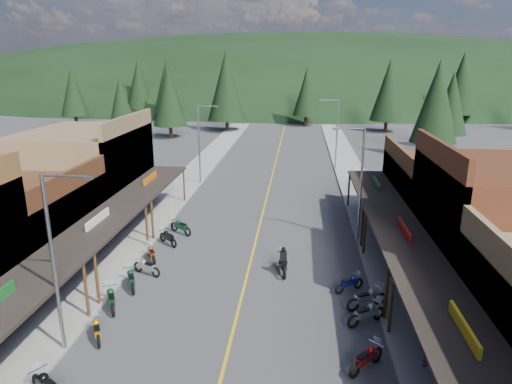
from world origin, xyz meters
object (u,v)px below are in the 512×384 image
(bike_east_6, at_px, (367,313))
(pine_1, at_px, (167,86))
(streetlight_1, at_px, (200,141))
(bike_west_6, at_px, (111,298))
(streetlight_2, at_px, (359,179))
(bike_west_5, at_px, (97,329))
(pine_2, at_px, (226,85))
(streetlight_3, at_px, (336,131))
(shop_east_2, at_px, (502,229))
(pedestrian_east_a, at_px, (427,346))
(shop_east_3, at_px, (445,196))
(bike_west_7, at_px, (131,278))
(bike_east_8, at_px, (349,283))
(shop_west_2, at_px, (17,229))
(pine_9, at_px, (451,103))
(pine_7, at_px, (139,84))
(streetlight_0, at_px, (56,257))
(pine_11, at_px, (437,101))
(shop_west_3, at_px, (87,174))
(pine_3, at_px, (307,92))
(pine_5, at_px, (462,83))
(pine_4, at_px, (389,90))
(rider_on_bike, at_px, (283,262))
(bike_west_10, at_px, (168,237))
(pine_8, at_px, (121,106))
(bike_east_7, at_px, (367,297))
(pine_0, at_px, (73,92))
(pine_10, at_px, (169,95))
(bike_west_11, at_px, (181,226))
(pedestrian_east_b, at_px, (365,199))
(bike_west_9, at_px, (151,253))
(bike_west_8, at_px, (147,266))

(bike_east_6, bearing_deg, pine_1, 169.80)
(streetlight_1, relative_size, bike_west_6, 3.71)
(streetlight_2, xyz_separation_m, bike_west_5, (-12.98, -13.07, -3.92))
(pine_2, bearing_deg, streetlight_3, -58.81)
(shop_east_2, height_order, pedestrian_east_a, shop_east_2)
(shop_east_3, bearing_deg, bike_west_5, -140.39)
(bike_west_7, bearing_deg, pedestrian_east_a, -47.14)
(bike_east_8, bearing_deg, shop_west_2, -127.88)
(pine_9, bearing_deg, pine_7, 151.03)
(streetlight_0, xyz_separation_m, pine_11, (26.95, 44.00, 2.73))
(shop_west_3, bearing_deg, pine_7, 105.72)
(pine_3, xyz_separation_m, pine_5, (30.00, 6.00, 1.51))
(pine_4, relative_size, rider_on_bike, 5.23)
(bike_west_5, xyz_separation_m, bike_west_10, (0.10, 11.14, 0.04))
(pine_2, bearing_deg, pine_1, 139.40)
(bike_west_6, xyz_separation_m, bike_west_7, (0.22, 2.22, -0.00))
(pine_7, distance_m, bike_east_6, 87.69)
(pine_8, relative_size, rider_on_bike, 4.18)
(bike_west_6, bearing_deg, pine_1, 76.51)
(shop_west_2, height_order, streetlight_0, streetlight_0)
(bike_west_7, bearing_deg, streetlight_1, 65.40)
(pine_5, xyz_separation_m, pine_7, (-66.00, 4.00, -0.75))
(streetlight_0, bearing_deg, bike_west_6, 81.61)
(streetlight_1, distance_m, pine_9, 38.61)
(streetlight_3, xyz_separation_m, bike_east_7, (-0.45, -31.18, -3.81))
(shop_east_2, distance_m, pine_0, 80.86)
(shop_east_2, height_order, pine_10, pine_10)
(bike_west_6, bearing_deg, pine_2, 66.26)
(shop_west_2, distance_m, bike_west_11, 10.59)
(pine_9, bearing_deg, streetlight_3, -138.66)
(pine_5, distance_m, pedestrian_east_b, 63.03)
(shop_east_3, relative_size, pine_9, 1.01)
(pine_2, bearing_deg, rider_on_bike, -77.69)
(shop_west_3, bearing_deg, streetlight_0, -68.45)
(shop_east_3, bearing_deg, bike_east_6, -118.24)
(shop_east_3, distance_m, pine_1, 69.95)
(shop_west_2, distance_m, bike_west_5, 10.46)
(streetlight_0, bearing_deg, shop_east_3, 39.88)
(streetlight_1, xyz_separation_m, bike_east_7, (13.45, -23.18, -3.81))
(bike_west_5, height_order, pedestrian_east_b, pedestrian_east_b)
(streetlight_3, relative_size, pine_1, 0.64)
(bike_west_7, distance_m, bike_east_7, 12.74)
(pine_7, xyz_separation_m, bike_west_5, (25.98, -81.07, -6.70))
(pine_5, bearing_deg, pine_10, -157.07)
(bike_west_9, relative_size, bike_east_6, 0.90)
(bike_west_8, bearing_deg, shop_west_3, 64.18)
(bike_west_10, bearing_deg, bike_west_5, -137.52)
(streetlight_1, xyz_separation_m, streetlight_3, (13.90, 8.00, 0.00))
(bike_west_10, bearing_deg, pine_2, 47.50)
(pine_4, bearing_deg, streetlight_2, -101.99)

